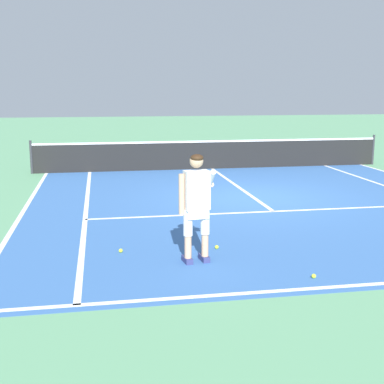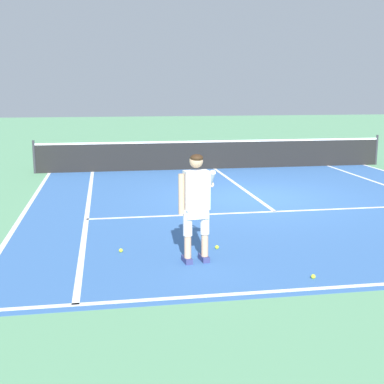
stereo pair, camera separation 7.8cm
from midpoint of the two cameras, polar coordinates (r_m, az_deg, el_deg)
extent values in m
plane|color=#609E70|center=(13.03, 6.65, -0.63)|extent=(80.00, 80.00, 0.00)
cube|color=#3866A8|center=(12.54, 7.34, -1.11)|extent=(10.98, 11.23, 0.00)
cube|color=white|center=(7.75, 19.55, -9.53)|extent=(10.98, 0.10, 0.01)
cube|color=white|center=(11.63, 8.79, -2.12)|extent=(8.23, 0.10, 0.01)
cube|color=white|center=(14.62, 4.75, 0.73)|extent=(0.10, 6.40, 0.01)
cube|color=white|center=(11.98, -11.79, -1.83)|extent=(0.10, 10.83, 0.01)
cube|color=white|center=(12.10, -18.31, -2.04)|extent=(0.10, 10.83, 0.01)
cylinder|color=#333338|center=(17.36, -17.46, 3.69)|extent=(0.08, 0.08, 1.07)
cylinder|color=#333338|center=(19.75, 19.26, 4.44)|extent=(0.08, 0.08, 1.07)
cube|color=black|center=(17.63, 2.11, 4.05)|extent=(11.84, 0.02, 0.91)
cube|color=white|center=(17.57, 2.12, 5.61)|extent=(11.84, 0.03, 0.06)
cube|color=navy|center=(8.17, -0.81, -7.48)|extent=(0.15, 0.29, 0.09)
cube|color=navy|center=(8.25, 1.06, -7.29)|extent=(0.15, 0.29, 0.09)
cylinder|color=tan|center=(8.06, -0.73, -6.06)|extent=(0.11, 0.11, 0.36)
cylinder|color=silver|center=(7.96, -0.73, -3.41)|extent=(0.14, 0.14, 0.41)
cylinder|color=tan|center=(8.15, 1.16, -5.87)|extent=(0.11, 0.11, 0.36)
cylinder|color=silver|center=(8.04, 1.17, -3.25)|extent=(0.14, 0.14, 0.41)
cube|color=silver|center=(7.96, 0.23, -2.18)|extent=(0.36, 0.25, 0.20)
cube|color=white|center=(7.89, 0.23, 0.22)|extent=(0.41, 0.27, 0.60)
cylinder|color=tan|center=(7.82, -1.44, -0.24)|extent=(0.09, 0.09, 0.62)
cylinder|color=white|center=(8.03, 1.82, 1.50)|extent=(0.13, 0.27, 0.29)
cylinder|color=tan|center=(8.26, 1.58, 0.80)|extent=(0.12, 0.30, 0.14)
sphere|color=tan|center=(7.82, 0.21, 3.44)|extent=(0.21, 0.21, 0.21)
ellipsoid|color=#382314|center=(7.80, 0.25, 3.78)|extent=(0.23, 0.23, 0.12)
cylinder|color=#232326|center=(8.47, 1.18, 0.86)|extent=(0.06, 0.20, 0.03)
cylinder|color=yellow|center=(8.61, 0.85, 1.03)|extent=(0.04, 0.10, 0.02)
torus|color=yellow|center=(8.79, 0.46, 1.24)|extent=(0.07, 0.30, 0.30)
cylinder|color=silver|center=(8.79, 0.46, 1.24)|extent=(0.04, 0.25, 0.25)
sphere|color=#CCE02D|center=(7.71, 13.01, -9.03)|extent=(0.07, 0.07, 0.07)
sphere|color=#CCE02D|center=(8.84, 2.49, -6.10)|extent=(0.07, 0.07, 0.07)
sphere|color=#CCE02D|center=(8.73, -8.13, -6.43)|extent=(0.07, 0.07, 0.07)
camera|label=1|loc=(0.04, -90.27, -0.05)|focal=48.30mm
camera|label=2|loc=(0.04, 89.73, 0.05)|focal=48.30mm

